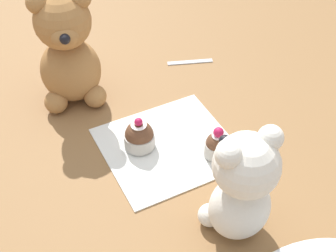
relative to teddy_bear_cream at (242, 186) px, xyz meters
name	(u,v)px	position (x,y,z in m)	size (l,w,h in m)	color
ground_plane	(168,147)	(0.01, -0.22, -0.11)	(4.00, 4.00, 0.00)	olive
knitted_placemat	(168,146)	(0.01, -0.22, -0.10)	(0.24, 0.23, 0.01)	silver
teddy_bear_cream	(242,186)	(0.00, 0.00, 0.00)	(0.11, 0.12, 0.21)	silver
teddy_bear_tan	(68,51)	(0.13, -0.44, 0.01)	(0.15, 0.14, 0.25)	#A3703D
cupcake_near_cream_bear	(217,145)	(-0.06, -0.15, -0.08)	(0.05, 0.05, 0.07)	#B2ADA3
cupcake_near_tan_bear	(139,136)	(0.06, -0.24, -0.08)	(0.06, 0.06, 0.07)	#B2ADA3
teaspoon	(190,62)	(-0.16, -0.44, -0.10)	(0.11, 0.01, 0.01)	silver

